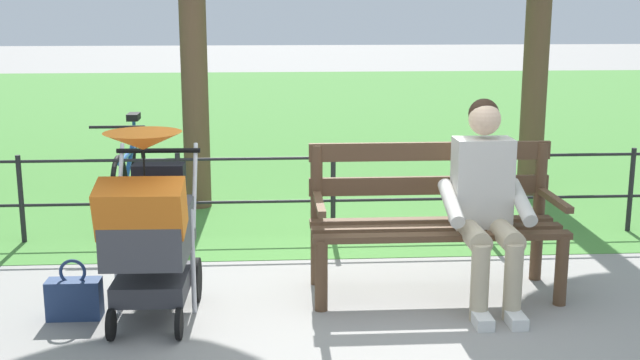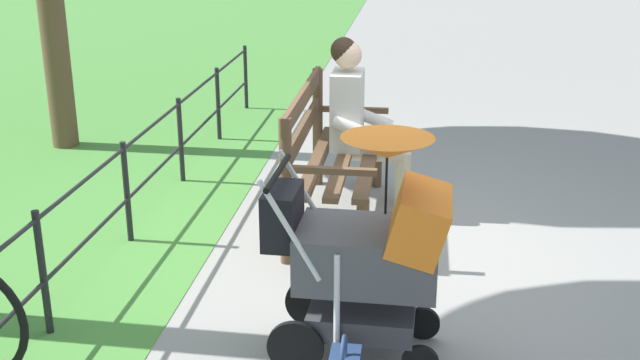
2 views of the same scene
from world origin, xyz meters
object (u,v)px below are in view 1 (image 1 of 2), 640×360
(park_bench, at_px, (434,213))
(stroller, at_px, (149,225))
(handbag, at_px, (74,298))
(person_on_bench, at_px, (486,198))
(bicycle, at_px, (130,178))

(park_bench, distance_m, stroller, 1.81)
(stroller, xyz_separation_m, handbag, (0.47, -0.07, -0.47))
(handbag, bearing_deg, person_on_bench, -177.25)
(park_bench, relative_size, bicycle, 0.96)
(person_on_bench, xyz_separation_m, handbag, (2.51, 0.12, -0.55))
(stroller, bearing_deg, person_on_bench, -174.55)
(park_bench, relative_size, stroller, 1.39)
(park_bench, relative_size, person_on_bench, 1.26)
(stroller, xyz_separation_m, bicycle, (0.50, -2.37, -0.23))
(handbag, distance_m, bicycle, 2.30)
(park_bench, bearing_deg, handbag, 8.75)
(person_on_bench, bearing_deg, bicycle, -40.49)
(person_on_bench, bearing_deg, stroller, 5.45)
(stroller, bearing_deg, bicycle, -77.96)
(person_on_bench, distance_m, handbag, 2.58)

